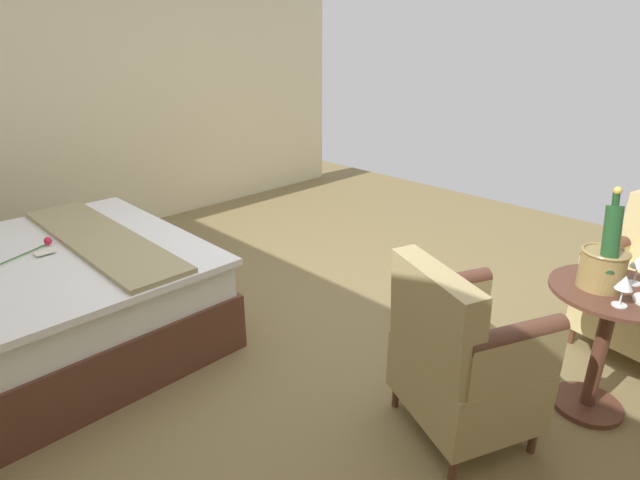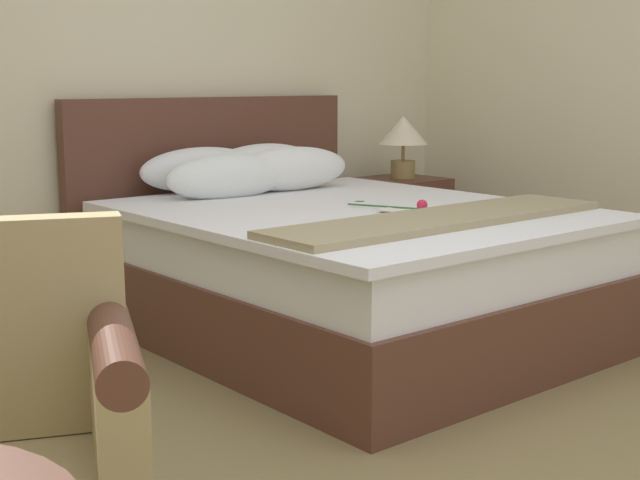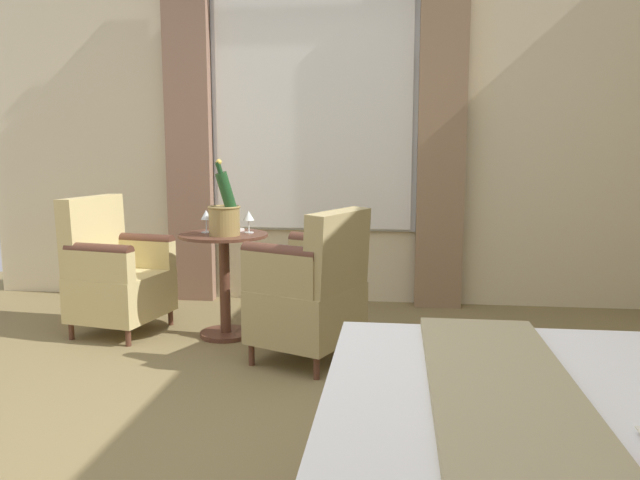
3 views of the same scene
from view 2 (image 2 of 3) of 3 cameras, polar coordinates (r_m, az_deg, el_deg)
The scene contains 4 objects.
wall_headboard_side at distance 4.59m, azimuth -17.96°, elevation 13.60°, with size 5.46×0.12×2.97m.
bed at distance 4.17m, azimuth 0.87°, elevation -1.30°, with size 1.74×2.20×1.08m.
nightstand at distance 5.49m, azimuth 5.26°, elevation 0.92°, with size 0.47×0.45×0.59m.
bedside_lamp at distance 5.43m, azimuth 5.36°, elevation 6.67°, with size 0.30×0.30×0.37m.
Camera 2 is at (-1.75, -1.47, 1.18)m, focal length 50.00 mm.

